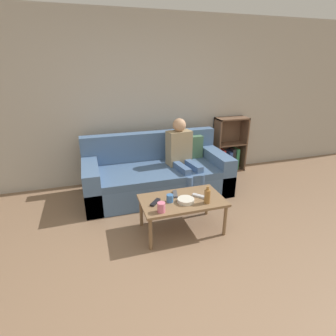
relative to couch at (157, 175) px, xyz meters
name	(u,v)px	position (x,y,z in m)	size (l,w,h in m)	color
ground_plane	(205,285)	(-0.07, -1.94, -0.28)	(22.00, 22.00, 0.00)	#84664C
wall_back	(141,102)	(-0.07, 0.65, 1.02)	(12.00, 0.06, 2.60)	#B7B2A8
couch	(157,175)	(0.00, 0.00, 0.00)	(2.13, 0.98, 0.87)	#4C6B93
bookshelf	(228,151)	(1.48, 0.49, 0.09)	(0.57, 0.28, 0.99)	brown
coffee_table	(182,203)	(0.01, -1.08, 0.09)	(0.96, 0.56, 0.41)	brown
person_adult	(182,152)	(0.36, -0.10, 0.36)	(0.41, 0.70, 1.13)	#476693
cup_near	(170,198)	(-0.14, -1.09, 0.17)	(0.08, 0.08, 0.09)	#3D70B2
cup_far	(161,207)	(-0.29, -1.27, 0.18)	(0.09, 0.09, 0.11)	pink
tv_remote_0	(199,196)	(0.22, -1.08, 0.14)	(0.15, 0.16, 0.02)	#B7B7BC
tv_remote_1	(155,202)	(-0.30, -1.07, 0.14)	(0.15, 0.16, 0.02)	black
tv_remote_2	(175,194)	(-0.03, -0.95, 0.14)	(0.09, 0.18, 0.02)	#47474C
snack_bowl	(186,200)	(0.03, -1.15, 0.15)	(0.19, 0.19, 0.05)	beige
bottle	(207,196)	(0.25, -1.24, 0.21)	(0.07, 0.07, 0.20)	olive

